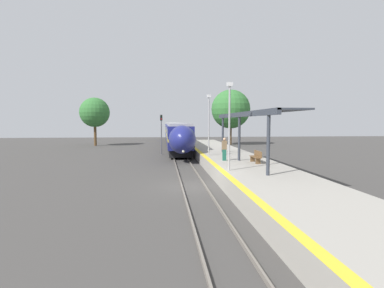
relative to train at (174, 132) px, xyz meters
name	(u,v)px	position (x,y,z in m)	size (l,w,h in m)	color
ground_plane	(193,187)	(0.00, -32.66, -2.20)	(120.00, 120.00, 0.00)	#423F3D
rail_left	(182,186)	(-0.72, -32.66, -2.13)	(0.08, 90.00, 0.15)	slate
rail_right	(205,185)	(0.72, -32.66, -2.13)	(0.08, 90.00, 0.15)	slate
train	(174,132)	(0.00, 0.00, 0.00)	(2.79, 47.53, 3.83)	black
platform_right	(259,178)	(4.16, -32.66, -1.71)	(5.13, 64.00, 0.98)	#9E998E
platform_bench	(256,156)	(5.03, -29.39, -0.74)	(0.44, 1.74, 0.89)	brown
person_waiting	(224,149)	(2.93, -27.90, -0.28)	(0.36, 0.24, 1.80)	#1E604C
railway_signal	(161,131)	(-2.07, -13.99, 0.74)	(0.28, 0.28, 4.86)	#59595E
lamppost_near	(229,120)	(2.26, -32.60, 1.89)	(0.36, 0.20, 5.45)	#9E9EA3
lamppost_mid	(209,121)	(2.26, -24.14, 1.89)	(0.36, 0.20, 5.45)	#9E9EA3
station_canopy	(247,116)	(4.64, -28.03, 2.28)	(2.02, 16.01, 3.76)	#333842
background_tree_left	(95,112)	(-13.16, 0.31, 3.35)	(4.89, 4.89, 8.02)	brown
background_tree_right	(231,109)	(9.81, 0.35, 3.99)	(6.71, 6.71, 9.55)	brown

